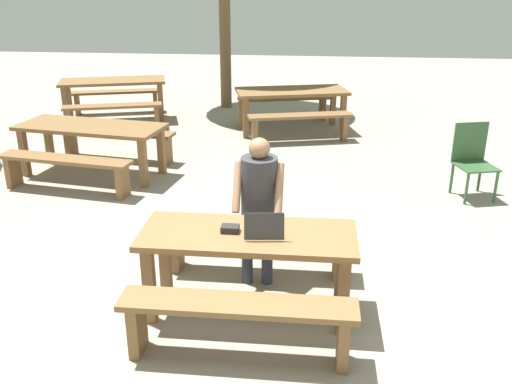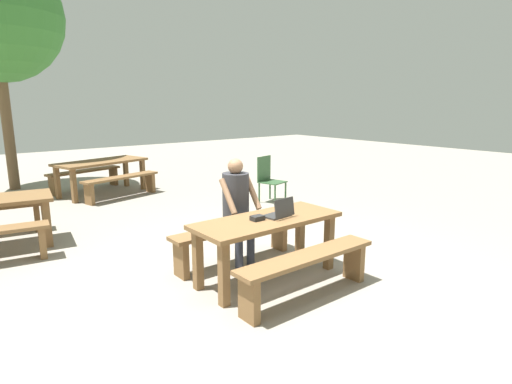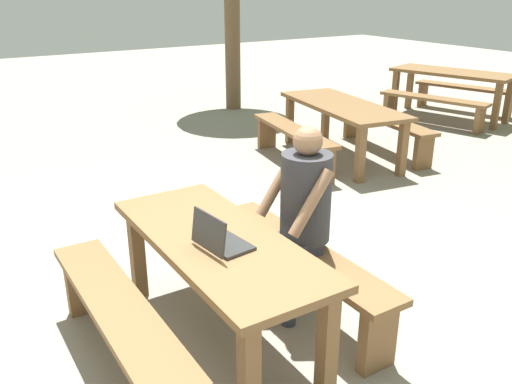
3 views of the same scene
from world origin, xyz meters
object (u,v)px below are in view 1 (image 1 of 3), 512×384
laptop (264,230)px  plastic_chair (473,159)px  picnic_table_front (248,246)px  small_pouch (230,229)px  picnic_table_rear (91,132)px  person_seated (259,197)px  picnic_table_distant (113,86)px  picnic_table_mid (292,96)px

laptop → plastic_chair: laptop is taller
picnic_table_front → plastic_chair: (2.46, 2.87, -0.12)m
small_pouch → picnic_table_rear: (-2.37, 3.13, -0.14)m
picnic_table_front → small_pouch: small_pouch is taller
picnic_table_front → person_seated: (0.03, 0.60, 0.18)m
person_seated → picnic_table_distant: size_ratio=0.65×
picnic_table_front → picnic_table_distant: (-3.21, 6.05, 0.06)m
person_seated → picnic_table_front: bearing=-92.6°
picnic_table_rear → plastic_chair: bearing=6.1°
small_pouch → picnic_table_distant: (-3.07, 6.05, -0.09)m
picnic_table_rear → small_pouch: bearing=-43.8°
picnic_table_front → plastic_chair: 3.78m
small_pouch → person_seated: size_ratio=0.11×
picnic_table_mid → small_pouch: bearing=-106.9°
picnic_table_mid → picnic_table_rear: 3.64m
small_pouch → picnic_table_distant: 6.78m
picnic_table_front → picnic_table_distant: size_ratio=0.85×
small_pouch → picnic_table_rear: bearing=127.1°
small_pouch → picnic_table_distant: bearing=116.9°
picnic_table_mid → person_seated: bearing=-105.2°
picnic_table_distant → small_pouch: bearing=-79.6°
picnic_table_distant → laptop: bearing=-77.8°
laptop → plastic_chair: bearing=-135.2°
picnic_table_mid → picnic_table_rear: bearing=-150.1°
laptop → picnic_table_mid: laptop is taller
small_pouch → picnic_table_mid: (0.23, 5.67, -0.12)m
small_pouch → picnic_table_mid: size_ratio=0.07×
person_seated → picnic_table_mid: bearing=89.3°
laptop → picnic_table_rear: size_ratio=0.16×
plastic_chair → picnic_table_distant: size_ratio=0.45×
plastic_chair → picnic_table_rear: (-4.97, 0.26, 0.13)m
person_seated → picnic_table_distant: (-3.24, 5.45, -0.13)m
plastic_chair → picnic_table_rear: size_ratio=0.44×
picnic_table_rear → picnic_table_distant: bearing=112.6°
picnic_table_front → laptop: bearing=-23.2°
picnic_table_distant → picnic_table_front: bearing=-78.5°
person_seated → plastic_chair: 3.34m
picnic_table_rear → picnic_table_front: bearing=-42.2°
laptop → picnic_table_mid: (-0.04, 5.73, -0.15)m
small_pouch → picnic_table_rear: small_pouch is taller
picnic_table_mid → picnic_table_distant: (-3.30, 0.37, 0.03)m
picnic_table_front → picnic_table_mid: bearing=89.1°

